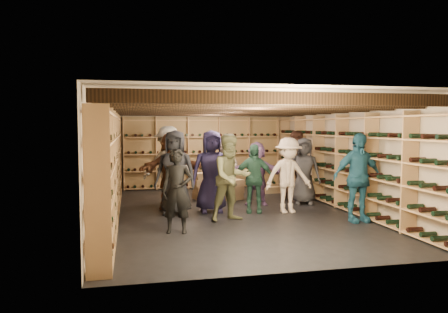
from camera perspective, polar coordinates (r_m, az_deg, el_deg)
name	(u,v)px	position (r m, az deg, el deg)	size (l,w,h in m)	color
ground	(232,212)	(9.62, 1.11, -7.27)	(8.00, 8.00, 0.00)	black
walls	(232,157)	(9.46, 1.12, -0.13)	(5.52, 8.02, 2.40)	#B8A68F
ceiling	(233,102)	(9.45, 1.13, 7.15)	(5.50, 8.00, 0.01)	#BFB3A3
ceiling_joists	(233,108)	(9.44, 1.13, 6.30)	(5.40, 7.12, 0.18)	black
wine_rack_left	(110,165)	(9.22, -14.62, -1.14)	(0.32, 7.50, 2.15)	tan
wine_rack_right	(341,161)	(10.37, 15.07, -0.59)	(0.32, 7.50, 2.15)	tan
wine_rack_back	(203,153)	(13.22, -2.73, 0.50)	(4.70, 0.30, 2.15)	tan
crate_stack_left	(204,186)	(11.30, -2.69, -3.84)	(0.57, 0.46, 0.68)	tan
crate_stack_right	(232,190)	(11.17, 1.10, -4.37)	(0.59, 0.50, 0.51)	tan
crate_loose	(272,190)	(12.43, 6.24, -4.33)	(0.50, 0.33, 0.17)	tan
person_0	(175,172)	(9.32, -6.39, -2.07)	(0.88, 0.57, 1.80)	black
person_1	(177,191)	(7.71, -6.17, -4.48)	(0.54, 0.36, 1.49)	black
person_2	(231,178)	(8.64, 0.92, -2.76)	(0.84, 0.65, 1.73)	brown
person_3	(288,175)	(9.56, 8.39, -2.44)	(1.05, 0.61, 1.63)	beige
person_4	(358,177)	(8.94, 17.06, -2.64)	(1.02, 0.43, 1.75)	#1F5874
person_5	(172,170)	(10.03, -6.84, -1.81)	(1.62, 0.51, 1.74)	brown
person_6	(211,171)	(9.53, -1.65, -1.93)	(0.88, 0.57, 1.79)	#221D43
person_7	(226,174)	(10.10, 0.25, -2.32)	(0.56, 0.37, 1.54)	gray
person_8	(298,165)	(11.23, 9.67, -1.16)	(0.86, 0.67, 1.76)	#42251B
person_9	(168,165)	(10.56, -7.30, -1.15)	(1.21, 0.70, 1.88)	#BCB9AB
person_10	(253,178)	(9.49, 3.86, -2.88)	(0.87, 0.36, 1.49)	#224838
person_11	(257,173)	(10.45, 4.28, -2.19)	(1.40, 0.45, 1.51)	#714E80
person_12	(304,171)	(10.70, 10.40, -1.85)	(0.78, 0.51, 1.60)	#333237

